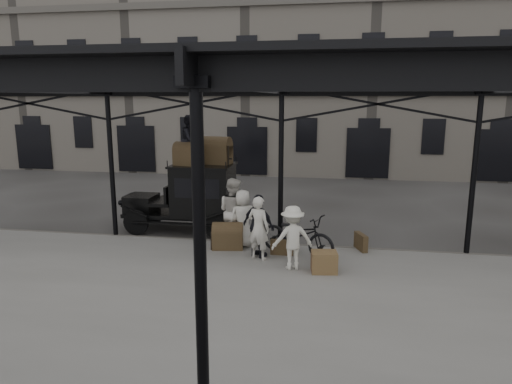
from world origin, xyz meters
The scene contains 18 objects.
ground centered at (0.00, 0.00, 0.00)m, with size 120.00×120.00×0.00m, color #383533.
platform centered at (0.00, -2.00, 0.07)m, with size 28.00×8.00×0.15m, color slate.
canopy centered at (0.00, -1.72, 4.60)m, with size 22.50×9.00×4.74m.
building_frontage centered at (0.00, 18.00, 7.00)m, with size 64.00×8.00×14.00m, color slate.
taxi centered at (-2.90, 3.26, 1.20)m, with size 3.65×1.55×2.18m.
porter_left centered at (-0.40, 0.65, 0.97)m, with size 0.60×0.39×1.64m, color beige.
porter_midleft centered at (-1.29, 1.74, 1.10)m, with size 0.92×0.72×1.89m, color beige.
porter_centre centered at (-0.98, 1.55, 0.95)m, with size 0.78×0.51×1.60m, color beige.
porter_official centered at (-0.43, 0.79, 0.98)m, with size 0.97×0.40×1.65m, color black.
porter_right centered at (0.51, 0.10, 0.93)m, with size 1.00×0.58×1.55m, color silver.
bicycle centered at (0.55, 1.06, 0.71)m, with size 0.74×2.13×1.12m, color black.
porter_roof centered at (-2.93, 3.16, 2.94)m, with size 0.74×0.58×1.52m, color black.
steamer_trunk_roof_near centered at (-2.98, 3.01, 2.48)m, with size 0.81×0.50×0.60m, color #4F3E24, non-canonical shape.
steamer_trunk_roof_far centered at (-2.23, 3.46, 2.54)m, with size 0.97×0.59×0.71m, color #4F3E24, non-canonical shape.
steamer_trunk_platform centered at (-1.37, 1.33, 0.46)m, with size 0.83×0.51×0.61m, color #4F3E24, non-canonical shape.
wicker_hamper centered at (1.28, -0.01, 0.40)m, with size 0.60×0.45×0.50m, color olive.
suitcase_upright centered at (2.23, 1.80, 0.38)m, with size 0.15×0.60×0.45m, color #4F3E24.
suitcase_flat centered at (0.16, 1.05, 0.35)m, with size 0.60×0.15×0.40m, color #4F3E24.
Camera 1 is at (1.39, -10.36, 4.19)m, focal length 32.00 mm.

